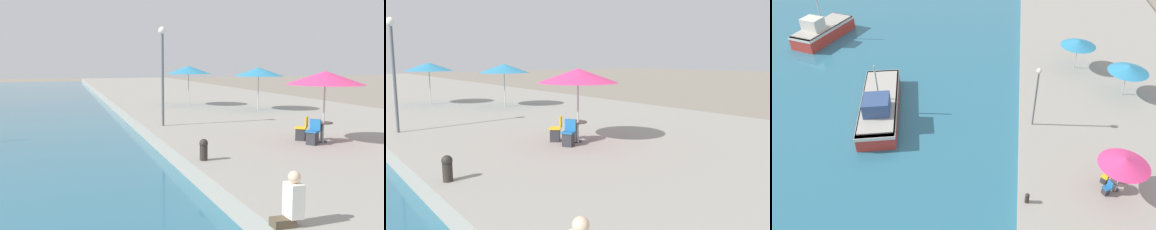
# 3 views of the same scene
# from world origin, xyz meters

# --- Properties ---
(water_basin) EXTENTS (56.00, 90.00, 0.04)m
(water_basin) POSITION_xyz_m (-28.00, 37.00, 0.02)
(water_basin) COLOR #2D6B84
(water_basin) RESTS_ON ground_plane
(quay_promenade) EXTENTS (16.00, 90.00, 0.60)m
(quay_promenade) POSITION_xyz_m (8.00, 37.00, 0.30)
(quay_promenade) COLOR gray
(quay_promenade) RESTS_ON ground_plane
(fishing_boat_near) EXTENTS (4.81, 9.57, 4.09)m
(fishing_boat_near) POSITION_xyz_m (-10.61, 18.97, 0.85)
(fishing_boat_near) COLOR red
(fishing_boat_near) RESTS_ON water_basin
(fishing_boat_mid) EXTENTS (4.44, 7.69, 4.77)m
(fishing_boat_mid) POSITION_xyz_m (-20.80, 31.43, 0.98)
(fishing_boat_mid) COLOR red
(fishing_boat_mid) RESTS_ON water_basin
(cafe_umbrella_pink) EXTENTS (2.82, 2.82, 2.63)m
(cafe_umbrella_pink) POSITION_xyz_m (5.56, 12.42, 2.99)
(cafe_umbrella_pink) COLOR #B7B7B7
(cafe_umbrella_pink) RESTS_ON quay_promenade
(cafe_umbrella_white) EXTENTS (3.09, 3.09, 2.64)m
(cafe_umbrella_white) POSITION_xyz_m (8.13, 23.25, 2.97)
(cafe_umbrella_white) COLOR #B7B7B7
(cafe_umbrella_white) RESTS_ON quay_promenade
(cafe_umbrella_striped) EXTENTS (3.02, 3.02, 2.71)m
(cafe_umbrella_striped) POSITION_xyz_m (4.79, 27.25, 3.04)
(cafe_umbrella_striped) COLOR #B7B7B7
(cafe_umbrella_striped) RESTS_ON quay_promenade
(cafe_table) EXTENTS (0.80, 0.80, 0.74)m
(cafe_table) POSITION_xyz_m (5.61, 12.61, 1.14)
(cafe_table) COLOR #333338
(cafe_table) RESTS_ON quay_promenade
(cafe_chair_left) EXTENTS (0.58, 0.57, 0.91)m
(cafe_chair_left) POSITION_xyz_m (5.00, 12.22, 0.93)
(cafe_chair_left) COLOR #2D2D33
(cafe_chair_left) RESTS_ON quay_promenade
(cafe_chair_right) EXTENTS (0.59, 0.58, 0.91)m
(cafe_chair_right) POSITION_xyz_m (5.07, 13.09, 0.93)
(cafe_chair_right) COLOR #2D2D33
(cafe_chair_right) RESTS_ON quay_promenade
(mooring_bollard) EXTENTS (0.26, 0.26, 0.65)m
(mooring_bollard) POSITION_xyz_m (0.47, 11.00, 0.95)
(mooring_bollard) COLOR #2D2823
(mooring_bollard) RESTS_ON quay_promenade
(lamppost) EXTENTS (0.36, 0.36, 4.56)m
(lamppost) POSITION_xyz_m (0.91, 18.34, 3.70)
(lamppost) COLOR #565B60
(lamppost) RESTS_ON quay_promenade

